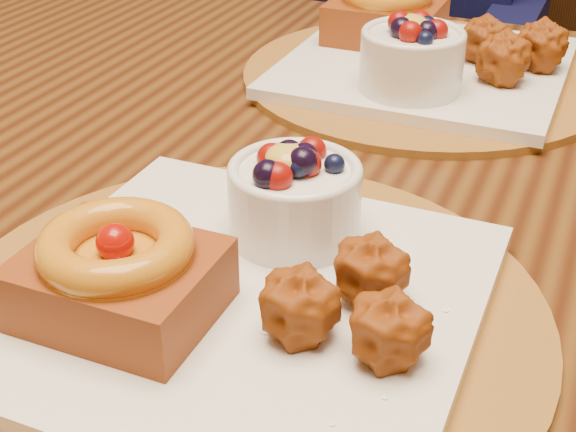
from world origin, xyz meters
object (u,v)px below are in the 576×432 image
object	(u,v)px
place_setting_far	(421,54)
chair_far	(448,97)
place_setting_near	(240,280)
dining_table	(352,245)

from	to	relation	value
place_setting_far	chair_far	xyz separation A→B (m)	(-0.06, 0.47, -0.24)
place_setting_near	place_setting_far	bearing A→B (deg)	90.12
place_setting_near	place_setting_far	world-z (taller)	place_setting_far
dining_table	place_setting_near	xyz separation A→B (m)	(-0.00, -0.22, 0.10)
dining_table	chair_far	world-z (taller)	chair_far
dining_table	place_setting_near	size ratio (longest dim) A/B	4.21
dining_table	place_setting_far	bearing A→B (deg)	90.95
dining_table	place_setting_near	world-z (taller)	place_setting_near
chair_far	place_setting_near	bearing A→B (deg)	-104.60
place_setting_near	chair_far	xyz separation A→B (m)	(-0.06, 0.90, -0.23)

